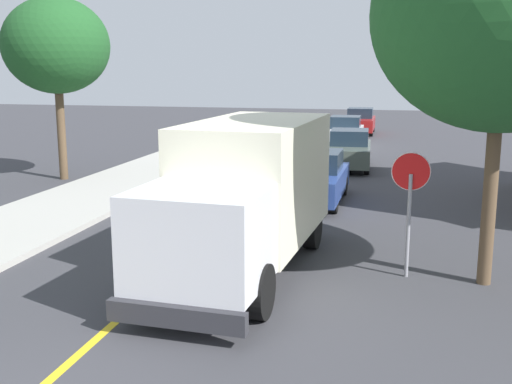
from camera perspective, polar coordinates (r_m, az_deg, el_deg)
The scene contains 9 objects.
centre_line_yellow at distance 16.09m, azimuth -4.43°, elevation -4.43°, with size 0.16×56.00×0.01m, color gold.
box_truck at distance 13.45m, azimuth -0.84°, elevation 0.17°, with size 2.82×7.31×3.20m.
parked_car_near at distance 20.50m, azimuth 5.40°, elevation 1.25°, with size 1.84×4.42×1.67m.
parked_car_mid at distance 27.52m, azimuth 8.45°, elevation 3.77°, with size 2.01×4.48×1.67m.
parked_car_far at distance 34.92m, azimuth 8.08°, elevation 5.38°, with size 1.86×4.42×1.67m.
parked_car_furthest at distance 41.83m, azimuth 9.42°, elevation 6.32°, with size 1.84×4.42×1.67m.
stop_sign at distance 13.34m, azimuth 13.80°, elevation 0.14°, with size 0.80×0.10×2.65m.
street_tree_far_side at distance 13.16m, azimuth 21.54°, elevation 14.78°, with size 5.00×5.00×7.59m.
street_tree_down_block at distance 25.50m, azimuth -17.67°, elevation 12.50°, with size 4.01×4.01×6.93m.
Camera 1 is at (4.73, -4.75, 4.38)m, focal length 44.10 mm.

